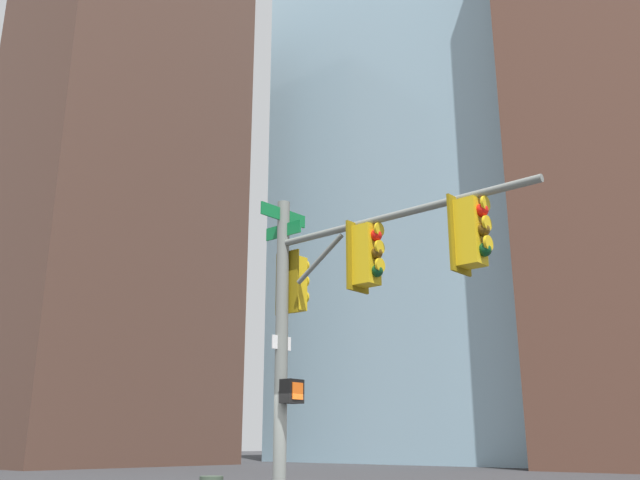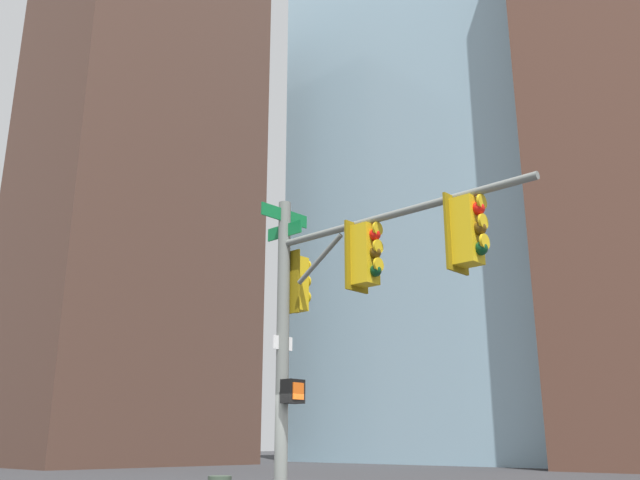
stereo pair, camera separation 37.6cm
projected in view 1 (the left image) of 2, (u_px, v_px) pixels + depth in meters
signal_pole_assembly at (337, 296)px, 11.47m from camera, size 1.19×5.40×6.01m
building_brick_midblock at (118, 198)px, 59.62m from camera, size 18.05×14.06×44.29m
building_glass_tower at (468, 169)px, 71.59m from camera, size 27.18×31.90×58.45m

